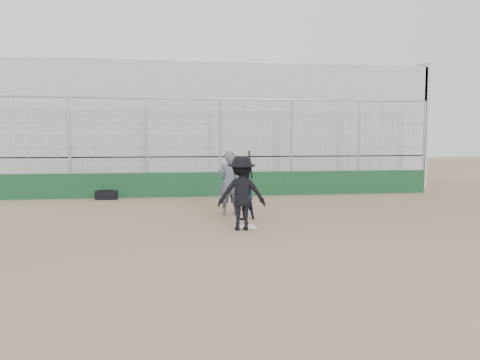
{
  "coord_description": "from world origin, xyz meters",
  "views": [
    {
      "loc": [
        -1.98,
        -12.24,
        2.36
      ],
      "look_at": [
        0.0,
        1.4,
        1.15
      ],
      "focal_mm": 35.0,
      "sensor_mm": 36.0,
      "label": 1
    }
  ],
  "objects": [
    {
      "name": "umpire",
      "position": [
        -0.24,
        2.14,
        0.9
      ],
      "size": [
        0.73,
        0.48,
        1.79
      ],
      "primitive_type": "imported",
      "rotation": [
        0.0,
        0.0,
        3.14
      ],
      "color": "#4B515F",
      "rests_on": "ground"
    },
    {
      "name": "equipment_bag",
      "position": [
        -4.55,
        6.47,
        0.18
      ],
      "size": [
        0.84,
        0.42,
        0.39
      ],
      "color": "black",
      "rests_on": "ground"
    },
    {
      "name": "bleachers",
      "position": [
        0.0,
        11.95,
        2.92
      ],
      "size": [
        20.25,
        6.7,
        6.98
      ],
      "color": "#9D9D9D",
      "rests_on": "ground"
    },
    {
      "name": "ground",
      "position": [
        0.0,
        0.0,
        0.0
      ],
      "size": [
        90.0,
        90.0,
        0.0
      ],
      "primitive_type": "plane",
      "color": "brown",
      "rests_on": "ground"
    },
    {
      "name": "batter_at_plate",
      "position": [
        -0.21,
        -0.33,
        0.96
      ],
      "size": [
        1.3,
        0.84,
        2.05
      ],
      "color": "black",
      "rests_on": "ground"
    },
    {
      "name": "home_plate",
      "position": [
        0.0,
        0.0,
        0.01
      ],
      "size": [
        0.44,
        0.44,
        0.02
      ],
      "primitive_type": "cube",
      "color": "white",
      "rests_on": "ground"
    },
    {
      "name": "catcher_crouched",
      "position": [
        0.1,
        1.17,
        0.49
      ],
      "size": [
        0.86,
        0.78,
        0.99
      ],
      "color": "black",
      "rests_on": "ground"
    },
    {
      "name": "backstop",
      "position": [
        0.0,
        7.0,
        0.96
      ],
      "size": [
        18.1,
        0.25,
        4.04
      ],
      "color": "#11381D",
      "rests_on": "ground"
    }
  ]
}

